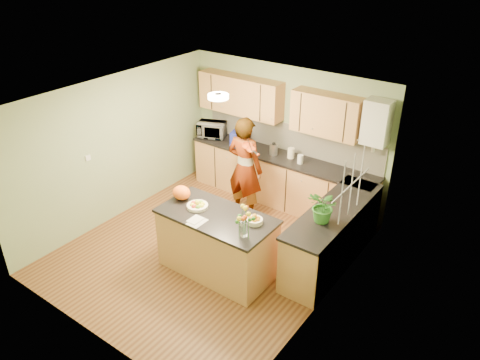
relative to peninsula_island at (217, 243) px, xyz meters
The scene contains 28 objects.
floor 0.72m from the peninsula_island, 142.17° to the left, with size 4.50×4.50×0.00m, color #563018.
ceiling 2.08m from the peninsula_island, 142.17° to the left, with size 4.00×4.50×0.02m, color silver.
wall_back 2.72m from the peninsula_island, 99.28° to the left, with size 4.00×0.02×2.50m, color gray.
wall_front 2.11m from the peninsula_island, 102.35° to the right, with size 4.00×0.02×2.50m, color gray.
wall_left 2.56m from the peninsula_island, behind, with size 0.02×4.50×2.50m, color gray.
wall_right 1.78m from the peninsula_island, 11.70° to the left, with size 0.02×4.50×2.50m, color gray.
back_counter 2.30m from the peninsula_island, 98.03° to the left, with size 3.64×0.62×0.94m.
right_counter 1.74m from the peninsula_island, 42.63° to the left, with size 0.62×2.24×0.94m.
splashback 2.68m from the peninsula_island, 97.14° to the left, with size 3.60×0.02×0.52m, color beige.
upper_cabinets 2.83m from the peninsula_island, 103.93° to the left, with size 3.20×0.34×0.70m.
boiler 3.08m from the peninsula_island, 62.11° to the left, with size 0.40×0.30×0.86m.
window_right 2.11m from the peninsula_island, 30.53° to the left, with size 0.01×1.30×1.05m.
light_switch 2.55m from the peninsula_island, behind, with size 0.02×0.09×0.09m, color silver.
ceiling_lamp 2.11m from the peninsula_island, 123.88° to the left, with size 0.30×0.30×0.07m.
peninsula_island is the anchor object (origin of this frame).
fruit_dish 0.63m from the peninsula_island, behind, with size 0.31×0.31×0.11m.
orange_bowl 0.78m from the peninsula_island, 15.26° to the left, with size 0.23×0.23×0.13m.
flower_vase 1.02m from the peninsula_island, 16.70° to the right, with size 0.26×0.26×0.48m.
orange_bag 0.92m from the peninsula_island, behind, with size 0.28×0.24×0.21m, color orange.
papers 0.58m from the peninsula_island, 108.43° to the right, with size 0.20×0.27×0.01m, color silver.
violinist 1.67m from the peninsula_island, 110.85° to the left, with size 0.68×0.44×1.85m, color #DEAF87.
violin 1.67m from the peninsula_island, 106.20° to the left, with size 0.65×0.26×0.13m, color #500E05, non-canonical shape.
microwave 3.01m from the peninsula_island, 130.21° to the left, with size 0.53×0.36×0.30m, color silver.
blue_box 2.61m from the peninsula_island, 118.41° to the left, with size 0.33×0.24×0.26m, color navy.
kettle 2.37m from the peninsula_island, 101.80° to the left, with size 0.15×0.15×0.28m.
jar_cream 2.38m from the peninsula_island, 93.55° to the left, with size 0.12×0.12×0.19m, color #FAE9C8.
jar_white 2.28m from the peninsula_island, 87.41° to the left, with size 0.10×0.10×0.16m, color silver.
potted_plant 1.65m from the peninsula_island, 31.00° to the left, with size 0.43×0.38×0.48m, color #307426.
Camera 1 is at (3.98, -4.66, 4.51)m, focal length 35.00 mm.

